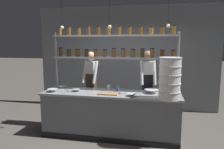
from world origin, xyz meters
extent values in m
plane|color=#5B5651|center=(0.00, 0.00, 0.00)|extent=(40.00, 40.00, 0.00)
cube|color=gray|center=(0.00, 2.05, 1.48)|extent=(5.23, 0.12, 2.96)
cube|color=slate|center=(0.00, 0.00, 0.44)|extent=(2.77, 0.72, 0.88)
cube|color=#999BA0|center=(0.00, 0.00, 0.90)|extent=(2.83, 0.76, 0.04)
cube|color=black|center=(0.00, -0.36, 0.05)|extent=(2.77, 0.03, 0.10)
cylinder|color=#999BA0|center=(-1.33, 0.33, 1.08)|extent=(0.04, 0.04, 2.16)
cylinder|color=#999BA0|center=(1.33, 0.33, 1.08)|extent=(0.04, 0.04, 2.16)
cube|color=#999BA0|center=(0.00, 0.33, 1.61)|extent=(2.67, 0.28, 0.04)
cylinder|color=#513314|center=(-1.22, 0.33, 1.72)|extent=(0.08, 0.08, 0.18)
cylinder|color=black|center=(-1.22, 0.33, 1.82)|extent=(0.08, 0.08, 0.02)
cylinder|color=#513314|center=(-1.02, 0.33, 1.70)|extent=(0.10, 0.10, 0.14)
cylinder|color=black|center=(-1.02, 0.33, 1.78)|extent=(0.10, 0.10, 0.02)
cylinder|color=brown|center=(-0.82, 0.33, 1.70)|extent=(0.09, 0.09, 0.15)
cylinder|color=black|center=(-0.82, 0.33, 1.79)|extent=(0.10, 0.10, 0.02)
cylinder|color=#513314|center=(-0.61, 0.33, 1.70)|extent=(0.09, 0.09, 0.14)
cylinder|color=black|center=(-0.61, 0.33, 1.78)|extent=(0.09, 0.09, 0.02)
cylinder|color=brown|center=(-0.40, 0.33, 1.70)|extent=(0.08, 0.08, 0.15)
cylinder|color=black|center=(-0.40, 0.33, 1.78)|extent=(0.09, 0.09, 0.02)
cylinder|color=brown|center=(-0.20, 0.33, 1.70)|extent=(0.09, 0.09, 0.15)
cylinder|color=black|center=(-0.20, 0.33, 1.78)|extent=(0.09, 0.09, 0.02)
cylinder|color=brown|center=(0.00, 0.33, 1.71)|extent=(0.09, 0.09, 0.17)
cylinder|color=black|center=(0.00, 0.33, 1.81)|extent=(0.09, 0.09, 0.02)
cylinder|color=brown|center=(0.20, 0.33, 1.71)|extent=(0.09, 0.09, 0.17)
cylinder|color=black|center=(0.20, 0.33, 1.80)|extent=(0.09, 0.09, 0.02)
cylinder|color=brown|center=(0.41, 0.33, 1.71)|extent=(0.09, 0.09, 0.16)
cylinder|color=black|center=(0.41, 0.33, 1.79)|extent=(0.10, 0.10, 0.02)
cylinder|color=#513314|center=(0.61, 0.33, 1.71)|extent=(0.08, 0.08, 0.17)
cylinder|color=black|center=(0.61, 0.33, 1.81)|extent=(0.08, 0.08, 0.02)
cylinder|color=brown|center=(0.81, 0.33, 1.72)|extent=(0.09, 0.09, 0.18)
cylinder|color=black|center=(0.81, 0.33, 1.81)|extent=(0.09, 0.09, 0.02)
cylinder|color=#513314|center=(1.02, 0.33, 1.70)|extent=(0.08, 0.08, 0.14)
cylinder|color=black|center=(1.02, 0.33, 1.78)|extent=(0.09, 0.09, 0.02)
cylinder|color=brown|center=(1.23, 0.33, 1.70)|extent=(0.09, 0.09, 0.14)
cylinder|color=black|center=(1.23, 0.33, 1.78)|extent=(0.09, 0.09, 0.02)
cube|color=#999BA0|center=(0.00, 0.33, 2.08)|extent=(2.67, 0.28, 0.04)
cylinder|color=brown|center=(-1.22, 0.33, 2.17)|extent=(0.09, 0.09, 0.15)
cylinder|color=black|center=(-1.22, 0.33, 2.26)|extent=(0.09, 0.09, 0.02)
cylinder|color=brown|center=(-1.01, 0.33, 2.18)|extent=(0.08, 0.08, 0.16)
cylinder|color=black|center=(-1.01, 0.33, 2.27)|extent=(0.09, 0.09, 0.02)
cylinder|color=brown|center=(-0.78, 0.33, 2.17)|extent=(0.09, 0.09, 0.15)
cylinder|color=black|center=(-0.78, 0.33, 2.25)|extent=(0.09, 0.09, 0.02)
cylinder|color=#513314|center=(-0.56, 0.33, 2.18)|extent=(0.08, 0.08, 0.18)
cylinder|color=black|center=(-0.56, 0.33, 2.28)|extent=(0.08, 0.08, 0.02)
cylinder|color=#513314|center=(-0.34, 0.33, 2.18)|extent=(0.09, 0.09, 0.16)
cylinder|color=black|center=(-0.34, 0.33, 2.27)|extent=(0.09, 0.09, 0.02)
cylinder|color=brown|center=(-0.12, 0.33, 2.19)|extent=(0.10, 0.10, 0.18)
cylinder|color=black|center=(-0.12, 0.33, 2.29)|extent=(0.10, 0.10, 0.02)
cylinder|color=brown|center=(0.11, 0.33, 2.18)|extent=(0.09, 0.09, 0.16)
cylinder|color=black|center=(0.11, 0.33, 2.27)|extent=(0.09, 0.09, 0.02)
cylinder|color=brown|center=(0.34, 0.33, 2.17)|extent=(0.08, 0.08, 0.15)
cylinder|color=black|center=(0.34, 0.33, 2.26)|extent=(0.08, 0.08, 0.02)
cylinder|color=#513314|center=(0.56, 0.33, 2.17)|extent=(0.10, 0.10, 0.15)
cylinder|color=black|center=(0.56, 0.33, 2.25)|extent=(0.10, 0.10, 0.02)
cylinder|color=brown|center=(0.78, 0.33, 2.17)|extent=(0.10, 0.10, 0.14)
cylinder|color=black|center=(0.78, 0.33, 2.25)|extent=(0.10, 0.10, 0.02)
cylinder|color=brown|center=(1.00, 0.33, 2.17)|extent=(0.10, 0.10, 0.15)
cylinder|color=black|center=(1.00, 0.33, 2.25)|extent=(0.10, 0.10, 0.02)
cylinder|color=brown|center=(1.22, 0.33, 2.18)|extent=(0.08, 0.08, 0.17)
cylinder|color=black|center=(1.22, 0.33, 2.27)|extent=(0.09, 0.09, 0.02)
cylinder|color=black|center=(-0.73, 0.80, 0.41)|extent=(0.11, 0.11, 0.83)
cylinder|color=black|center=(-0.57, 0.77, 0.41)|extent=(0.11, 0.11, 0.83)
cube|color=#473828|center=(-0.65, 0.79, 1.01)|extent=(0.25, 0.21, 0.36)
cube|color=white|center=(-0.65, 0.79, 1.33)|extent=(0.25, 0.22, 0.29)
sphere|color=beige|center=(-0.65, 0.79, 1.61)|extent=(0.22, 0.22, 0.22)
cylinder|color=white|center=(-0.81, 0.76, 1.23)|extent=(0.12, 0.26, 0.54)
cylinder|color=white|center=(-0.52, 0.70, 1.23)|extent=(0.12, 0.26, 0.54)
cylinder|color=black|center=(0.63, 0.75, 0.42)|extent=(0.11, 0.11, 0.84)
cylinder|color=black|center=(0.79, 0.78, 0.42)|extent=(0.11, 0.11, 0.84)
cube|color=black|center=(0.71, 0.76, 1.03)|extent=(0.25, 0.21, 0.37)
cube|color=white|center=(0.71, 0.76, 1.36)|extent=(0.25, 0.22, 0.30)
sphere|color=#A37A5B|center=(0.71, 0.76, 1.64)|extent=(0.22, 0.22, 0.22)
cylinder|color=white|center=(0.58, 0.68, 1.26)|extent=(0.12, 0.27, 0.55)
cylinder|color=white|center=(0.87, 0.73, 1.26)|extent=(0.12, 0.27, 0.55)
cylinder|color=white|center=(1.15, -0.30, 0.99)|extent=(0.38, 0.38, 0.14)
cylinder|color=silver|center=(1.15, -0.30, 1.07)|extent=(0.40, 0.40, 0.01)
cylinder|color=white|center=(1.15, -0.30, 1.14)|extent=(0.38, 0.38, 0.14)
cylinder|color=silver|center=(1.15, -0.30, 1.22)|extent=(0.40, 0.40, 0.01)
cylinder|color=white|center=(1.15, -0.30, 1.29)|extent=(0.38, 0.38, 0.14)
cylinder|color=silver|center=(1.15, -0.30, 1.37)|extent=(0.40, 0.40, 0.01)
cylinder|color=white|center=(1.15, -0.30, 1.45)|extent=(0.38, 0.38, 0.14)
cylinder|color=silver|center=(1.15, -0.30, 1.52)|extent=(0.40, 0.40, 0.01)
cylinder|color=white|center=(1.15, -0.30, 1.60)|extent=(0.38, 0.38, 0.14)
cylinder|color=silver|center=(1.15, -0.30, 1.67)|extent=(0.40, 0.40, 0.01)
cube|color=#A88456|center=(-0.02, -0.13, 0.93)|extent=(0.40, 0.26, 0.02)
cylinder|color=#B2B7BC|center=(-0.73, -0.04, 0.93)|extent=(0.08, 0.08, 0.01)
cone|color=#B2B7BC|center=(-0.73, -0.04, 0.94)|extent=(0.17, 0.17, 0.05)
cylinder|color=white|center=(-1.16, 0.21, 0.93)|extent=(0.08, 0.08, 0.01)
cone|color=white|center=(-1.16, 0.21, 0.94)|extent=(0.17, 0.17, 0.05)
cylinder|color=white|center=(0.82, 0.11, 0.93)|extent=(0.13, 0.13, 0.01)
cone|color=white|center=(0.82, 0.11, 0.96)|extent=(0.28, 0.28, 0.08)
cylinder|color=white|center=(-1.20, -0.17, 0.93)|extent=(0.10, 0.10, 0.01)
cone|color=white|center=(-1.20, -0.17, 0.95)|extent=(0.22, 0.22, 0.06)
cylinder|color=silver|center=(0.46, -0.22, 0.93)|extent=(0.09, 0.09, 0.01)
cone|color=silver|center=(0.46, -0.22, 0.95)|extent=(0.20, 0.20, 0.05)
cylinder|color=#334C70|center=(0.12, 0.15, 0.97)|extent=(0.08, 0.08, 0.10)
cylinder|color=silver|center=(-0.09, 0.25, 0.97)|extent=(0.08, 0.08, 0.11)
cylinder|color=black|center=(-1.02, 0.00, 2.58)|extent=(0.01, 0.01, 0.67)
sphere|color=#F9E5B2|center=(-1.02, 0.00, 2.24)|extent=(0.07, 0.07, 0.07)
cylinder|color=black|center=(-0.01, 0.00, 2.58)|extent=(0.01, 0.01, 0.67)
sphere|color=#F9E5B2|center=(-0.01, 0.00, 2.24)|extent=(0.07, 0.07, 0.07)
cylinder|color=black|center=(1.10, 0.00, 2.58)|extent=(0.01, 0.01, 0.67)
sphere|color=#F9E5B2|center=(1.10, 0.00, 2.24)|extent=(0.07, 0.07, 0.07)
camera|label=1|loc=(0.92, -4.27, 1.94)|focal=35.00mm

